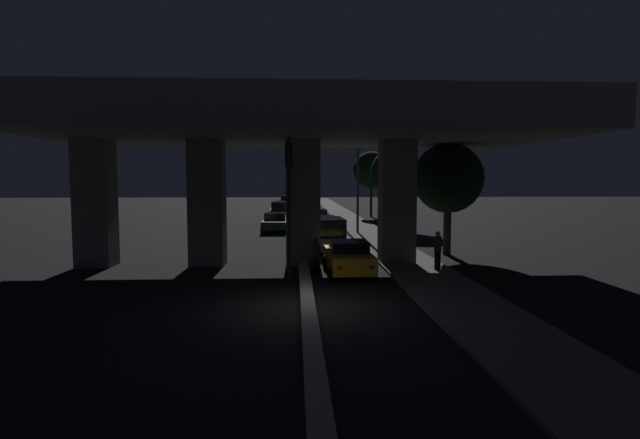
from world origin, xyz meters
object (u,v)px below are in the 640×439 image
(street_lamp, at_px, (354,165))
(car_taxi_yellow_fourth, at_px, (317,217))
(pedestrian_on_sidewalk, at_px, (438,250))
(car_black_fourth_oncoming, at_px, (286,202))
(car_dark_red_third, at_px, (323,225))
(car_black_third_oncoming, at_px, (283,206))
(car_dark_green_lead_oncoming, at_px, (275,222))
(car_dark_blue_second, at_px, (330,234))
(motorcycle_blue_filtering_near, at_px, (316,256))
(car_taxi_yellow_lead, at_px, (348,257))
(traffic_light_left_of_median, at_px, (289,184))
(car_dark_red_second_oncoming, at_px, (279,211))

(street_lamp, relative_size, car_taxi_yellow_fourth, 1.86)
(car_taxi_yellow_fourth, xyz_separation_m, pedestrian_on_sidewalk, (4.36, -21.99, 0.20))
(car_taxi_yellow_fourth, height_order, car_black_fourth_oncoming, car_black_fourth_oncoming)
(car_black_fourth_oncoming, bearing_deg, car_dark_red_third, 3.27)
(car_dark_red_third, xyz_separation_m, car_black_third_oncoming, (-3.52, 25.87, 0.01))
(car_dark_green_lead_oncoming, bearing_deg, street_lamp, 74.80)
(car_dark_blue_second, relative_size, car_dark_green_lead_oncoming, 1.04)
(car_dark_blue_second, distance_m, car_dark_red_third, 8.44)
(car_black_fourth_oncoming, height_order, pedestrian_on_sidewalk, pedestrian_on_sidewalk)
(street_lamp, bearing_deg, motorcycle_blue_filtering_near, -103.12)
(car_taxi_yellow_lead, height_order, motorcycle_blue_filtering_near, car_taxi_yellow_lead)
(car_dark_red_third, distance_m, car_taxi_yellow_fourth, 7.07)
(car_dark_blue_second, height_order, car_black_third_oncoming, car_dark_blue_second)
(car_taxi_yellow_lead, height_order, car_dark_red_third, car_taxi_yellow_lead)
(traffic_light_left_of_median, relative_size, car_dark_red_second_oncoming, 1.36)
(car_dark_green_lead_oncoming, bearing_deg, car_black_third_oncoming, -177.71)
(traffic_light_left_of_median, distance_m, street_lamp, 17.90)
(street_lamp, relative_size, car_dark_red_third, 2.13)
(traffic_light_left_of_median, distance_m, pedestrian_on_sidewalk, 7.32)
(car_dark_red_second_oncoming, distance_m, car_black_fourth_oncoming, 21.59)
(traffic_light_left_of_median, bearing_deg, car_dark_green_lead_oncoming, 93.86)
(street_lamp, distance_m, pedestrian_on_sidewalk, 16.34)
(car_black_third_oncoming, height_order, car_black_fourth_oncoming, car_black_fourth_oncoming)
(street_lamp, xyz_separation_m, motorcycle_blue_filtering_near, (-3.45, -14.81, -4.54))
(street_lamp, relative_size, motorcycle_blue_filtering_near, 4.47)
(car_dark_red_second_oncoming, bearing_deg, motorcycle_blue_filtering_near, 2.85)
(car_dark_red_third, xyz_separation_m, car_dark_red_second_oncoming, (-3.61, 13.07, 0.26))
(car_taxi_yellow_lead, bearing_deg, traffic_light_left_of_median, 114.01)
(car_black_third_oncoming, bearing_deg, car_dark_red_third, 6.33)
(car_dark_blue_second, xyz_separation_m, pedestrian_on_sidewalk, (4.30, -6.48, -0.02))
(car_taxi_yellow_lead, relative_size, car_black_fourth_oncoming, 0.92)
(car_black_fourth_oncoming, height_order, motorcycle_blue_filtering_near, car_black_fourth_oncoming)
(car_dark_blue_second, relative_size, car_black_third_oncoming, 1.05)
(car_dark_blue_second, xyz_separation_m, car_taxi_yellow_fourth, (-0.06, 15.51, -0.22))
(car_taxi_yellow_lead, xyz_separation_m, car_black_fourth_oncoming, (-3.50, 49.94, 0.22))
(car_black_third_oncoming, xyz_separation_m, motorcycle_blue_filtering_near, (2.39, -39.91, -0.13))
(car_dark_blue_second, bearing_deg, car_dark_green_lead_oncoming, 15.63)
(car_dark_blue_second, xyz_separation_m, car_black_fourth_oncoming, (-3.20, 43.09, -0.02))
(car_dark_red_third, height_order, car_black_fourth_oncoming, car_black_fourth_oncoming)
(street_lamp, height_order, car_taxi_yellow_fourth, street_lamp)
(car_dark_blue_second, bearing_deg, motorcycle_blue_filtering_near, 167.45)
(car_dark_red_third, relative_size, car_taxi_yellow_fourth, 0.87)
(street_lamp, relative_size, car_black_fourth_oncoming, 1.83)
(car_black_third_oncoming, distance_m, motorcycle_blue_filtering_near, 39.98)
(car_dark_red_third, bearing_deg, car_black_third_oncoming, 4.92)
(car_dark_green_lead_oncoming, xyz_separation_m, car_dark_red_second_oncoming, (-0.01, 10.42, 0.24))
(car_dark_red_second_oncoming, bearing_deg, street_lamp, 23.36)
(car_dark_red_third, xyz_separation_m, car_taxi_yellow_fourth, (-0.14, 7.07, 0.03))
(traffic_light_left_of_median, bearing_deg, motorcycle_blue_filtering_near, 64.16)
(pedestrian_on_sidewalk, bearing_deg, motorcycle_blue_filtering_near, 170.70)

